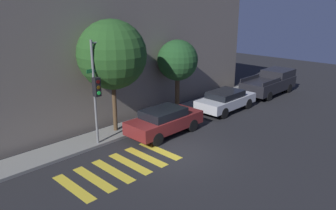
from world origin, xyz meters
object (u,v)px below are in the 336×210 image
object	(u,v)px
pickup_truck	(270,82)
tree_near_corner	(112,55)
sedan_middle	(226,100)
sedan_near_corner	(165,121)
tree_midblock	(178,61)
traffic_light_pole	(101,78)

from	to	relation	value
pickup_truck	tree_near_corner	distance (m)	13.92
pickup_truck	sedan_middle	bearing A→B (deg)	180.00
sedan_near_corner	sedan_middle	size ratio (longest dim) A/B	0.98
tree_near_corner	tree_midblock	size ratio (longest dim) A/B	1.30
pickup_truck	tree_midblock	xyz separation A→B (m)	(-8.39, 2.10, 2.46)
pickup_truck	tree_midblock	world-z (taller)	tree_midblock
tree_near_corner	tree_midblock	world-z (taller)	tree_near_corner
traffic_light_pole	tree_near_corner	world-z (taller)	tree_near_corner
sedan_middle	pickup_truck	distance (m)	5.98
tree_near_corner	sedan_near_corner	bearing A→B (deg)	-51.23
sedan_near_corner	tree_near_corner	distance (m)	4.41
traffic_light_pole	pickup_truck	xyz separation A→B (m)	(14.65, -1.27, -2.51)
sedan_near_corner	tree_midblock	world-z (taller)	tree_midblock
traffic_light_pole	sedan_near_corner	size ratio (longest dim) A/B	1.20
sedan_near_corner	tree_near_corner	xyz separation A→B (m)	(-1.69, 2.10, 3.49)
traffic_light_pole	sedan_near_corner	distance (m)	4.19
traffic_light_pole	sedan_middle	size ratio (longest dim) A/B	1.17
tree_near_corner	pickup_truck	bearing A→B (deg)	-8.96
tree_near_corner	tree_midblock	distance (m)	5.03
pickup_truck	sedan_near_corner	bearing A→B (deg)	180.00
tree_near_corner	tree_midblock	bearing A→B (deg)	0.00
sedan_near_corner	sedan_middle	distance (m)	5.68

